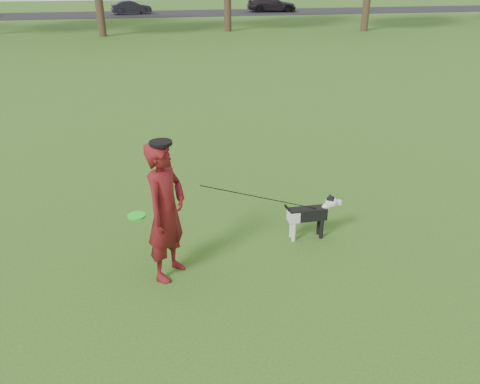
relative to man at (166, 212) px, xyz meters
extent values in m
plane|color=#285116|center=(1.32, 0.23, -0.99)|extent=(120.00, 120.00, 0.00)
cube|color=black|center=(1.32, 40.23, -0.98)|extent=(120.00, 7.00, 0.02)
imported|color=#560C18|center=(0.00, 0.00, 0.00)|extent=(0.79, 0.86, 1.97)
cube|color=black|center=(2.19, 0.58, -0.56)|extent=(0.60, 0.19, 0.20)
cube|color=silver|center=(1.96, 0.58, -0.57)|extent=(0.17, 0.19, 0.18)
cylinder|color=silver|center=(1.96, 0.51, -0.82)|extent=(0.06, 0.06, 0.33)
cylinder|color=silver|center=(1.96, 0.64, -0.82)|extent=(0.06, 0.06, 0.33)
cylinder|color=black|center=(2.42, 0.51, -0.82)|extent=(0.06, 0.06, 0.33)
cylinder|color=black|center=(2.42, 0.64, -0.82)|extent=(0.06, 0.06, 0.33)
cylinder|color=silver|center=(2.46, 0.58, -0.51)|extent=(0.20, 0.12, 0.21)
sphere|color=silver|center=(2.57, 0.58, -0.39)|extent=(0.19, 0.19, 0.19)
sphere|color=black|center=(2.56, 0.58, -0.35)|extent=(0.14, 0.14, 0.14)
cube|color=silver|center=(2.67, 0.58, -0.41)|extent=(0.12, 0.07, 0.07)
sphere|color=black|center=(2.73, 0.58, -0.41)|extent=(0.04, 0.04, 0.04)
cone|color=black|center=(2.56, 0.53, -0.30)|extent=(0.07, 0.07, 0.08)
cone|color=black|center=(2.56, 0.62, -0.30)|extent=(0.07, 0.07, 0.08)
cylinder|color=black|center=(1.90, 0.58, -0.49)|extent=(0.21, 0.04, 0.27)
cylinder|color=black|center=(2.40, 0.58, -0.50)|extent=(0.13, 0.13, 0.02)
imported|color=black|center=(-1.15, 40.23, -0.39)|extent=(3.63, 1.78, 1.14)
imported|color=black|center=(11.77, 40.23, -0.30)|extent=(4.79, 2.39, 1.34)
cylinder|color=#1CE223|center=(-0.38, -0.12, 0.05)|extent=(0.23, 0.23, 0.02)
cylinder|color=black|center=(0.00, 0.00, 0.97)|extent=(0.29, 0.29, 0.04)
cylinder|color=#38281C|center=(-2.68, 25.73, 1.11)|extent=(0.48, 0.48, 4.20)
camera|label=1|loc=(-0.07, -5.55, 2.94)|focal=35.00mm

